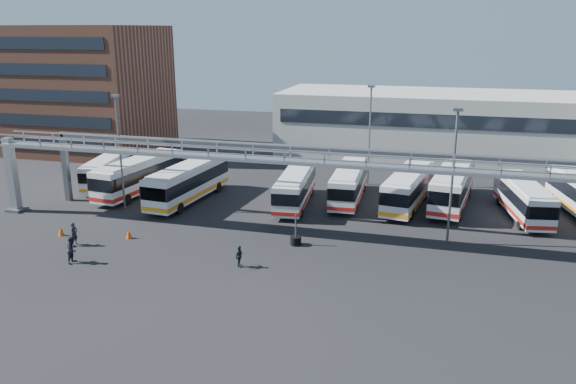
% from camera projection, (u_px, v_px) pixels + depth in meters
% --- Properties ---
extents(ground, '(140.00, 140.00, 0.00)m').
position_uv_depth(ground, '(268.00, 262.00, 39.04)').
color(ground, black).
rests_on(ground, ground).
extents(gantry, '(51.40, 5.15, 7.10)m').
position_uv_depth(gantry, '(290.00, 166.00, 42.94)').
color(gantry, gray).
rests_on(gantry, ground).
extents(apartment_building, '(18.00, 15.00, 16.00)m').
position_uv_depth(apartment_building, '(87.00, 89.00, 73.18)').
color(apartment_building, brown).
rests_on(apartment_building, ground).
extents(warehouse, '(42.00, 14.00, 8.00)m').
position_uv_depth(warehouse, '(450.00, 125.00, 70.09)').
color(warehouse, '#9E9E99').
rests_on(warehouse, ground).
extents(light_pole_left, '(0.70, 0.35, 10.21)m').
position_uv_depth(light_pole_left, '(120.00, 146.00, 48.89)').
color(light_pole_left, '#4C4F54').
rests_on(light_pole_left, ground).
extents(light_pole_mid, '(0.70, 0.35, 10.21)m').
position_uv_depth(light_pole_mid, '(453.00, 170.00, 40.89)').
color(light_pole_mid, '#4C4F54').
rests_on(light_pole_mid, ground).
extents(light_pole_back, '(0.70, 0.35, 10.21)m').
position_uv_depth(light_pole_back, '(370.00, 130.00, 56.81)').
color(light_pole_back, '#4C4F54').
rests_on(light_pole_back, ground).
extents(bus_0, '(4.16, 10.23, 3.03)m').
position_uv_depth(bus_0, '(110.00, 169.00, 57.92)').
color(bus_0, silver).
rests_on(bus_0, ground).
extents(bus_1, '(4.09, 11.77, 3.50)m').
position_uv_depth(bus_1, '(139.00, 174.00, 54.79)').
color(bus_1, silver).
rests_on(bus_1, ground).
extents(bus_2, '(3.66, 11.68, 3.49)m').
position_uv_depth(bus_2, '(188.00, 181.00, 52.25)').
color(bus_2, silver).
rests_on(bus_2, ground).
extents(bus_4, '(3.30, 10.48, 3.13)m').
position_uv_depth(bus_4, '(295.00, 187.00, 51.13)').
color(bus_4, silver).
rests_on(bus_4, ground).
extents(bus_5, '(2.80, 10.58, 3.19)m').
position_uv_depth(bus_5, '(349.00, 183.00, 52.46)').
color(bus_5, silver).
rests_on(bus_5, ground).
extents(bus_6, '(4.16, 11.22, 3.33)m').
position_uv_depth(bus_6, '(408.00, 187.00, 50.66)').
color(bus_6, silver).
rests_on(bus_6, ground).
extents(bus_7, '(4.18, 11.84, 3.52)m').
position_uv_depth(bus_7, '(452.00, 185.00, 50.87)').
color(bus_7, silver).
rests_on(bus_7, ground).
extents(bus_8, '(4.05, 10.45, 3.10)m').
position_uv_depth(bus_8, '(523.00, 198.00, 47.91)').
color(bus_8, silver).
rests_on(bus_8, ground).
extents(pedestrian_a, '(0.46, 0.68, 1.80)m').
position_uv_depth(pedestrian_a, '(74.00, 234.00, 41.82)').
color(pedestrian_a, black).
rests_on(pedestrian_a, ground).
extents(pedestrian_b, '(0.75, 0.95, 1.90)m').
position_uv_depth(pedestrian_b, '(72.00, 249.00, 38.70)').
color(pedestrian_b, black).
rests_on(pedestrian_b, ground).
extents(pedestrian_d, '(0.46, 0.93, 1.53)m').
position_uv_depth(pedestrian_d, '(239.00, 256.00, 38.01)').
color(pedestrian_d, '#19252D').
rests_on(pedestrian_d, ground).
extents(cone_left, '(0.58, 0.58, 0.76)m').
position_uv_depth(cone_left, '(61.00, 231.00, 43.90)').
color(cone_left, '#D04A0B').
rests_on(cone_left, ground).
extents(cone_right, '(0.59, 0.59, 0.75)m').
position_uv_depth(cone_right, '(129.00, 234.00, 43.32)').
color(cone_right, '#D04A0B').
rests_on(cone_right, ground).
extents(tire_stack, '(0.83, 0.83, 2.38)m').
position_uv_depth(tire_stack, '(296.00, 240.00, 42.02)').
color(tire_stack, black).
rests_on(tire_stack, ground).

